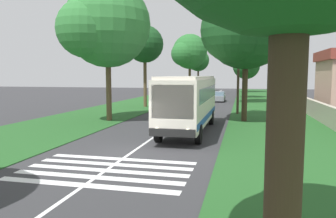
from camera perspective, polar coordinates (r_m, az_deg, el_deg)
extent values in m
plane|color=#333335|center=(16.08, -6.59, -7.74)|extent=(160.00, 160.00, 0.00)
cube|color=#235623|center=(32.84, -11.34, -0.77)|extent=(120.00, 8.00, 0.04)
cube|color=#235623|center=(30.10, 18.46, -1.56)|extent=(120.00, 8.00, 0.04)
cube|color=silver|center=(30.41, 2.90, -1.22)|extent=(110.00, 0.16, 0.01)
cube|color=silver|center=(21.87, 3.81, 1.49)|extent=(11.00, 2.50, 2.90)
cube|color=slate|center=(22.13, 3.94, 2.90)|extent=(9.68, 2.54, 0.85)
cube|color=slate|center=(16.49, 0.79, 1.27)|extent=(0.08, 2.20, 1.74)
cube|color=#1E4C9E|center=(21.97, 3.79, -1.11)|extent=(10.78, 2.53, 0.36)
cube|color=silver|center=(21.80, 3.84, 5.53)|extent=(10.56, 2.30, 0.18)
cube|color=black|center=(16.58, 0.69, -4.21)|extent=(0.16, 2.40, 0.40)
sphere|color=#F2EDCC|center=(16.80, -1.95, -3.63)|extent=(0.24, 0.24, 0.24)
sphere|color=#F2EDCC|center=(16.46, 3.48, -3.83)|extent=(0.24, 0.24, 0.24)
cylinder|color=black|center=(18.50, -1.69, -4.15)|extent=(1.10, 0.32, 1.10)
cylinder|color=black|center=(25.65, 2.50, -1.32)|extent=(1.10, 0.32, 1.10)
cylinder|color=black|center=(18.07, 5.41, -4.42)|extent=(1.10, 0.32, 1.10)
cylinder|color=black|center=(25.34, 7.62, -1.46)|extent=(1.10, 0.32, 1.10)
cube|color=silver|center=(11.88, -14.48, -12.85)|extent=(0.45, 6.80, 0.01)
cube|color=silver|center=(12.65, -12.56, -11.64)|extent=(0.45, 6.80, 0.01)
cube|color=silver|center=(13.43, -10.88, -10.56)|extent=(0.45, 6.80, 0.01)
cube|color=silver|center=(14.22, -9.40, -9.59)|extent=(0.45, 6.80, 0.01)
cube|color=silver|center=(15.03, -8.08, -8.72)|extent=(0.45, 6.80, 0.01)
cube|color=black|center=(42.88, 3.04, 1.57)|extent=(4.30, 1.75, 0.70)
cube|color=slate|center=(42.73, 3.03, 2.39)|extent=(2.00, 1.61, 0.55)
cylinder|color=black|center=(41.71, 1.67, 1.17)|extent=(0.64, 0.22, 0.64)
cylinder|color=black|center=(44.35, 2.35, 1.45)|extent=(0.64, 0.22, 0.64)
cylinder|color=black|center=(41.44, 3.78, 1.12)|extent=(0.64, 0.22, 0.64)
cylinder|color=black|center=(44.10, 4.34, 1.41)|extent=(0.64, 0.22, 0.64)
cube|color=gray|center=(47.77, 8.88, 1.95)|extent=(4.30, 1.75, 0.70)
cube|color=slate|center=(47.64, 8.88, 2.69)|extent=(2.00, 1.61, 0.55)
cylinder|color=black|center=(46.51, 7.80, 1.61)|extent=(0.64, 0.22, 0.64)
cylinder|color=black|center=(49.19, 8.08, 1.84)|extent=(0.64, 0.22, 0.64)
cylinder|color=black|center=(46.40, 9.72, 1.57)|extent=(0.64, 0.22, 0.64)
cylinder|color=black|center=(49.08, 9.90, 1.80)|extent=(0.64, 0.22, 0.64)
cube|color=#BFB299|center=(59.93, 6.16, 3.70)|extent=(6.00, 2.10, 2.10)
cube|color=slate|center=(60.12, 6.19, 4.07)|extent=(5.04, 2.13, 0.70)
cube|color=slate|center=(56.98, 5.81, 3.80)|extent=(0.06, 1.76, 1.18)
cylinder|color=black|center=(58.23, 5.00, 2.56)|extent=(0.76, 0.24, 0.76)
cylinder|color=black|center=(61.99, 5.49, 2.76)|extent=(0.76, 0.24, 0.76)
cylinder|color=black|center=(58.00, 6.86, 2.53)|extent=(0.76, 0.24, 0.76)
cylinder|color=black|center=(61.77, 7.24, 2.73)|extent=(0.76, 0.24, 0.76)
cylinder|color=#4C3826|center=(69.33, 3.84, 5.61)|extent=(0.54, 0.54, 6.73)
sphere|color=#286B2D|center=(69.51, 3.87, 10.05)|extent=(7.33, 7.33, 7.33)
sphere|color=#286B2D|center=(71.64, 4.15, 9.48)|extent=(4.61, 4.61, 4.61)
sphere|color=#286B2D|center=(67.85, 2.69, 9.69)|extent=(5.03, 5.03, 5.03)
cylinder|color=#4C3826|center=(78.19, 5.32, 5.32)|extent=(0.42, 0.42, 5.88)
sphere|color=#286B2D|center=(78.27, 5.35, 8.53)|extent=(5.20, 5.20, 5.20)
sphere|color=#286B2D|center=(79.80, 5.49, 8.19)|extent=(3.42, 3.42, 3.42)
sphere|color=#286B2D|center=(77.07, 4.63, 8.28)|extent=(3.81, 3.81, 3.81)
cylinder|color=brown|center=(39.00, -4.05, 4.99)|extent=(0.40, 0.40, 6.23)
sphere|color=#19471E|center=(39.17, -4.10, 11.33)|extent=(4.41, 4.41, 4.41)
sphere|color=#19471E|center=(40.40, -3.54, 10.70)|extent=(3.22, 3.22, 3.22)
sphere|color=#19471E|center=(38.29, -5.55, 10.94)|extent=(2.55, 2.55, 2.55)
cylinder|color=brown|center=(27.33, -10.40, 4.22)|extent=(0.44, 0.44, 5.95)
sphere|color=#337A38|center=(27.62, -10.59, 14.42)|extent=(6.99, 6.99, 6.99)
sphere|color=#337A38|center=(29.47, -8.91, 12.88)|extent=(4.27, 4.27, 4.27)
sphere|color=#337A38|center=(26.42, -14.27, 13.58)|extent=(4.53, 4.53, 4.53)
cylinder|color=#3D2D1E|center=(27.24, 13.36, 3.97)|extent=(0.44, 0.44, 5.78)
sphere|color=#19471E|center=(27.50, 13.60, 14.00)|extent=(6.92, 6.92, 6.92)
sphere|color=#19471E|center=(29.50, 13.54, 12.42)|extent=(4.52, 4.52, 4.52)
sphere|color=#19471E|center=(25.73, 11.23, 13.45)|extent=(4.85, 4.85, 4.85)
cylinder|color=brown|center=(56.50, 13.52, 4.07)|extent=(0.54, 0.54, 4.13)
sphere|color=#1E5623|center=(56.50, 13.60, 7.42)|extent=(4.50, 4.50, 4.50)
sphere|color=#1E5623|center=(57.84, 13.58, 7.05)|extent=(2.61, 2.61, 2.61)
sphere|color=#1E5623|center=(55.36, 12.90, 7.12)|extent=(2.57, 2.57, 2.57)
cylinder|color=#4C3826|center=(74.97, 13.69, 5.18)|extent=(0.45, 0.45, 5.94)
sphere|color=#286B2D|center=(75.06, 13.78, 8.76)|extent=(6.26, 6.26, 6.26)
sphere|color=#286B2D|center=(76.92, 13.75, 8.34)|extent=(3.53, 3.53, 3.53)
sphere|color=#286B2D|center=(73.47, 13.05, 8.48)|extent=(4.60, 4.60, 4.60)
cylinder|color=#3D2D1E|center=(4.95, 19.79, -6.55)|extent=(0.53, 0.53, 5.42)
cylinder|color=#4C3826|center=(45.72, 13.56, 5.29)|extent=(0.49, 0.49, 6.72)
sphere|color=#286B2D|center=(45.94, 13.71, 11.37)|extent=(5.49, 5.49, 5.49)
sphere|color=#286B2D|center=(47.54, 13.67, 10.68)|extent=(3.77, 3.77, 3.77)
sphere|color=#286B2D|center=(44.53, 12.64, 11.04)|extent=(4.06, 4.06, 4.06)
cylinder|color=#473828|center=(32.28, 12.26, 6.05)|extent=(0.24, 0.24, 7.77)
cube|color=#3D3326|center=(32.46, 12.39, 11.86)|extent=(0.12, 1.40, 0.12)
cube|color=#B2A893|center=(35.42, 23.22, 0.60)|extent=(70.00, 0.40, 1.51)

